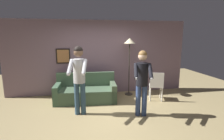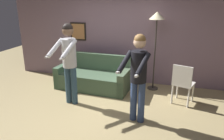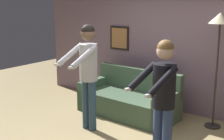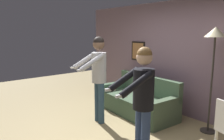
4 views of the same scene
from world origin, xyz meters
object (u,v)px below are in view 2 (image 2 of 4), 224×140
(person_standing_right, at_px, (138,71))
(dining_chair_distant, at_px, (183,82))
(torchiere_lamp, at_px, (157,23))
(person_standing_left, at_px, (69,56))
(couch, at_px, (94,78))

(person_standing_right, xyz_separation_m, dining_chair_distant, (0.85, 0.99, -0.50))
(torchiere_lamp, height_order, dining_chair_distant, torchiere_lamp)
(dining_chair_distant, bearing_deg, person_standing_left, -165.19)
(person_standing_left, bearing_deg, torchiere_lamp, 38.66)
(couch, distance_m, person_standing_left, 1.32)
(couch, relative_size, dining_chair_distant, 2.10)
(person_standing_left, bearing_deg, person_standing_right, -12.71)
(torchiere_lamp, relative_size, person_standing_right, 1.17)
(torchiere_lamp, distance_m, person_standing_left, 2.26)
(person_standing_left, xyz_separation_m, dining_chair_distant, (2.40, 0.64, -0.58))
(person_standing_left, bearing_deg, dining_chair_distant, 14.81)
(torchiere_lamp, xyz_separation_m, dining_chair_distant, (0.70, -0.73, -1.18))
(dining_chair_distant, bearing_deg, torchiere_lamp, 134.08)
(person_standing_right, bearing_deg, person_standing_left, 167.29)
(person_standing_left, height_order, person_standing_right, person_standing_left)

